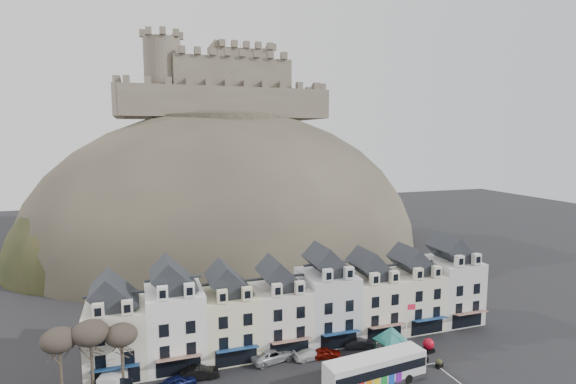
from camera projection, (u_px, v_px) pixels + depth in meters
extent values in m
cube|color=beige|center=(116.00, 338.00, 53.26)|extent=(6.80, 8.00, 8.00)
cube|color=#22252A|center=(114.00, 295.00, 52.61)|extent=(6.80, 5.76, 2.80)
cube|color=beige|center=(98.00, 311.00, 48.79)|extent=(1.20, 0.80, 1.60)
cube|color=beige|center=(127.00, 307.00, 49.74)|extent=(1.20, 0.80, 1.60)
cube|color=black|center=(116.00, 376.00, 49.82)|extent=(5.10, 0.06, 2.20)
cube|color=navy|center=(115.00, 368.00, 49.03)|extent=(5.10, 1.29, 0.43)
cube|color=white|center=(175.00, 325.00, 55.36)|extent=(6.80, 8.00, 9.20)
cube|color=#22252A|center=(173.00, 280.00, 54.62)|extent=(6.80, 5.76, 2.80)
cube|color=white|center=(162.00, 293.00, 50.80)|extent=(1.20, 0.80, 1.60)
cube|color=white|center=(189.00, 290.00, 51.76)|extent=(1.20, 0.80, 1.60)
cube|color=black|center=(179.00, 366.00, 51.99)|extent=(5.10, 0.06, 2.20)
cube|color=maroon|center=(179.00, 358.00, 51.19)|extent=(5.10, 1.29, 0.43)
cube|color=#EFE8B8|center=(229.00, 322.00, 57.60)|extent=(6.80, 8.00, 8.00)
cube|color=#22252A|center=(229.00, 283.00, 56.94)|extent=(6.80, 5.76, 2.80)
cube|color=#EFE8B8|center=(222.00, 296.00, 53.12)|extent=(1.20, 0.80, 1.60)
cube|color=#EFE8B8|center=(247.00, 294.00, 54.07)|extent=(1.20, 0.80, 1.60)
cube|color=black|center=(236.00, 357.00, 54.15)|extent=(5.10, 0.06, 2.20)
cube|color=navy|center=(237.00, 349.00, 53.36)|extent=(5.10, 1.29, 0.43)
cube|color=silver|center=(280.00, 316.00, 59.77)|extent=(6.80, 8.00, 8.00)
cube|color=#22252A|center=(280.00, 278.00, 59.11)|extent=(6.80, 5.76, 2.80)
cube|color=silver|center=(277.00, 290.00, 55.29)|extent=(1.20, 0.80, 1.60)
cube|color=silver|center=(300.00, 287.00, 56.24)|extent=(1.20, 0.80, 1.60)
cube|color=black|center=(290.00, 348.00, 56.32)|extent=(5.10, 0.06, 2.20)
cube|color=maroon|center=(291.00, 341.00, 55.53)|extent=(5.10, 1.29, 0.43)
cube|color=silver|center=(327.00, 305.00, 61.86)|extent=(6.80, 8.00, 9.20)
cube|color=#22252A|center=(327.00, 264.00, 61.12)|extent=(6.80, 5.76, 2.80)
cube|color=silver|center=(328.00, 275.00, 57.30)|extent=(1.20, 0.80, 1.60)
cube|color=silver|center=(349.00, 273.00, 58.26)|extent=(1.20, 0.80, 1.60)
cube|color=black|center=(339.00, 340.00, 58.49)|extent=(5.10, 0.06, 2.20)
cube|color=navy|center=(341.00, 333.00, 57.69)|extent=(5.10, 1.29, 0.43)
cube|color=silver|center=(370.00, 303.00, 64.10)|extent=(6.80, 8.00, 8.00)
cube|color=#22252A|center=(371.00, 268.00, 63.44)|extent=(6.80, 5.76, 2.80)
cube|color=silver|center=(375.00, 279.00, 59.62)|extent=(1.20, 0.80, 1.60)
cube|color=silver|center=(394.00, 277.00, 60.58)|extent=(1.20, 0.80, 1.60)
cube|color=black|center=(385.00, 333.00, 60.65)|extent=(5.10, 0.06, 2.20)
cube|color=maroon|center=(387.00, 326.00, 59.86)|extent=(5.10, 1.29, 0.43)
cube|color=beige|center=(411.00, 298.00, 66.27)|extent=(6.80, 8.00, 8.00)
cube|color=#22252A|center=(412.00, 264.00, 65.61)|extent=(6.80, 5.76, 2.80)
cube|color=beige|center=(418.00, 274.00, 61.79)|extent=(1.20, 0.80, 1.60)
cube|color=beige|center=(436.00, 272.00, 62.74)|extent=(1.20, 0.80, 1.60)
cube|color=black|center=(427.00, 326.00, 62.82)|extent=(5.10, 0.06, 2.20)
cube|color=navy|center=(431.00, 319.00, 62.03)|extent=(5.10, 1.29, 0.43)
cube|color=silver|center=(450.00, 289.00, 68.36)|extent=(6.80, 8.00, 9.20)
cube|color=#22252A|center=(451.00, 252.00, 67.63)|extent=(6.80, 5.76, 2.80)
cube|color=silver|center=(459.00, 261.00, 63.80)|extent=(1.20, 0.80, 1.60)
cube|color=silver|center=(476.00, 259.00, 64.76)|extent=(1.20, 0.80, 1.60)
cube|color=black|center=(467.00, 320.00, 64.99)|extent=(5.10, 0.06, 2.20)
cube|color=maroon|center=(471.00, 313.00, 64.19)|extent=(5.10, 1.29, 0.43)
ellipsoid|color=#38322B|center=(227.00, 247.00, 112.08)|extent=(96.00, 76.00, 68.00)
ellipsoid|color=#252F17|center=(134.00, 262.00, 99.44)|extent=(52.00, 44.00, 42.00)
ellipsoid|color=#38322B|center=(311.00, 237.00, 123.49)|extent=(56.00, 48.00, 46.00)
ellipsoid|color=#252F17|center=(221.00, 264.00, 97.66)|extent=(40.00, 28.00, 28.00)
ellipsoid|color=#38322B|center=(280.00, 256.00, 104.00)|extent=(36.00, 28.00, 24.00)
cylinder|color=#38322B|center=(225.00, 122.00, 108.17)|extent=(30.00, 30.00, 3.00)
cube|color=#63564C|center=(228.00, 102.00, 103.85)|extent=(48.00, 2.20, 7.00)
cube|color=#63564C|center=(214.00, 107.00, 122.63)|extent=(48.00, 2.20, 7.00)
cube|color=#63564C|center=(119.00, 102.00, 105.59)|extent=(2.20, 22.00, 7.00)
cube|color=#63564C|center=(309.00, 107.00, 120.89)|extent=(2.20, 22.00, 7.00)
cube|color=#63564C|center=(228.00, 83.00, 113.18)|extent=(28.00, 18.00, 10.00)
cube|color=#63564C|center=(241.00, 78.00, 116.15)|extent=(14.00, 12.00, 13.00)
cylinder|color=#63564C|center=(163.00, 78.00, 104.33)|extent=(8.40, 8.40, 18.00)
cylinder|color=silver|center=(241.00, 42.00, 115.01)|extent=(0.16, 0.16, 5.00)
cylinder|color=#3C3326|center=(61.00, 378.00, 46.58)|extent=(0.32, 0.32, 5.74)
ellipsoid|color=#383028|center=(59.00, 340.00, 46.07)|extent=(3.61, 3.61, 2.54)
cylinder|color=#3C3326|center=(93.00, 371.00, 47.52)|extent=(0.32, 0.32, 6.02)
ellipsoid|color=#383028|center=(90.00, 333.00, 46.98)|extent=(3.78, 3.78, 2.67)
cylinder|color=#3C3326|center=(123.00, 369.00, 48.51)|extent=(0.32, 0.32, 5.46)
ellipsoid|color=#383028|center=(121.00, 335.00, 48.02)|extent=(3.43, 3.43, 2.42)
cube|color=#262628|center=(375.00, 381.00, 50.41)|extent=(12.40, 4.08, 0.55)
cube|color=silver|center=(375.00, 368.00, 50.21)|extent=(12.40, 4.02, 2.79)
cube|color=black|center=(375.00, 367.00, 50.19)|extent=(12.16, 4.08, 1.05)
cube|color=silver|center=(376.00, 357.00, 50.05)|extent=(12.14, 3.89, 0.28)
cube|color=orange|center=(418.00, 348.00, 52.57)|extent=(0.20, 1.33, 0.31)
cylinder|color=black|center=(408.00, 379.00, 50.79)|extent=(1.09, 0.46, 1.06)
cylinder|color=black|center=(394.00, 368.00, 53.04)|extent=(1.09, 0.46, 1.06)
cylinder|color=black|center=(339.00, 383.00, 49.91)|extent=(1.09, 0.46, 1.06)
cube|color=black|center=(375.00, 348.00, 56.46)|extent=(0.18, 0.18, 2.47)
cube|color=black|center=(392.00, 343.00, 57.80)|extent=(0.18, 0.18, 2.47)
cube|color=black|center=(390.00, 358.00, 54.05)|extent=(0.18, 0.18, 2.47)
cube|color=black|center=(407.00, 352.00, 55.39)|extent=(0.18, 0.18, 2.47)
cube|color=black|center=(391.00, 341.00, 55.77)|extent=(3.95, 3.95, 0.12)
cone|color=#12524E|center=(392.00, 334.00, 55.65)|extent=(6.70, 6.70, 1.85)
cube|color=black|center=(428.00, 350.00, 58.10)|extent=(1.38, 1.38, 0.46)
sphere|color=#AD091C|center=(429.00, 344.00, 57.99)|extent=(1.44, 1.44, 1.44)
cylinder|color=silver|center=(406.00, 334.00, 54.50)|extent=(0.12, 0.12, 7.84)
cube|color=red|center=(411.00, 307.00, 54.17)|extent=(1.07, 0.19, 0.69)
cube|color=silver|center=(116.00, 378.00, 49.73)|extent=(3.81, 5.46, 2.29)
cube|color=black|center=(116.00, 374.00, 49.67)|extent=(1.97, 0.81, 0.98)
cube|color=black|center=(423.00, 360.00, 55.51)|extent=(1.18, 0.70, 0.56)
sphere|color=#252F17|center=(424.00, 356.00, 55.46)|extent=(0.78, 0.78, 0.78)
cube|color=black|center=(439.00, 365.00, 54.19)|extent=(1.16, 0.88, 0.52)
sphere|color=#252F17|center=(439.00, 362.00, 54.14)|extent=(0.73, 0.73, 0.73)
imported|color=#0B113B|center=(177.00, 382.00, 49.60)|extent=(4.67, 3.10, 1.48)
imported|color=black|center=(199.00, 373.00, 51.57)|extent=(4.51, 1.71, 1.47)
imported|color=#B3B7BC|center=(273.00, 355.00, 55.71)|extent=(5.96, 3.70, 1.56)
imported|color=white|center=(310.00, 354.00, 56.17)|extent=(4.36, 1.96, 1.24)
imported|color=#630C05|center=(326.00, 353.00, 56.45)|extent=(4.02, 2.18, 1.30)
imported|color=black|center=(359.00, 343.00, 59.01)|extent=(4.24, 2.38, 1.32)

